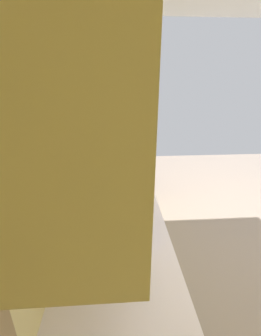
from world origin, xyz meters
TOP-DOWN VIEW (x-y plane):
  - ground_plane at (0.00, 0.00)m, footprint 6.70×6.70m
  - wall_back at (0.00, 1.61)m, footprint 4.31×0.12m
  - counter_run at (-0.38, 1.26)m, footprint 3.41×0.61m
  - upper_cabinets at (-0.38, 1.38)m, footprint 2.22×0.34m
  - oven_range at (1.67, 1.24)m, footprint 0.71×0.63m
  - microwave at (-0.54, 1.28)m, footprint 0.46×0.37m
  - bowl at (0.84, 1.18)m, footprint 0.16×0.16m

SIDE VIEW (x-z plane):
  - ground_plane at x=0.00m, z-range 0.00..0.00m
  - counter_run at x=-0.38m, z-range 0.00..0.89m
  - oven_range at x=1.67m, z-range -0.07..0.99m
  - bowl at x=0.84m, z-range 0.89..0.94m
  - microwave at x=-0.54m, z-range 0.89..1.22m
  - wall_back at x=0.00m, z-range 0.00..2.59m
  - upper_cabinets at x=-0.38m, z-range 1.47..2.16m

